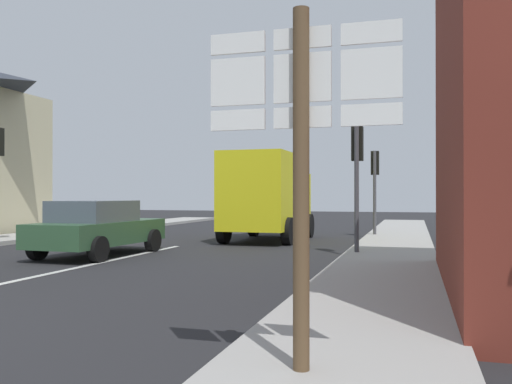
{
  "coord_description": "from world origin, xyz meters",
  "views": [
    {
      "loc": [
        7.2,
        -3.79,
        1.61
      ],
      "look_at": [
        2.12,
        13.62,
        1.72
      ],
      "focal_mm": 38.28,
      "sensor_mm": 36.0,
      "label": 1
    }
  ],
  "objects_px": {
    "traffic_light_far_right": "(375,174)",
    "traffic_light_near_right": "(357,160)",
    "route_sign_post": "(302,149)",
    "sedan_far": "(98,227)",
    "delivery_truck": "(267,194)"
  },
  "relations": [
    {
      "from": "traffic_light_far_right",
      "to": "traffic_light_near_right",
      "type": "height_order",
      "value": "traffic_light_near_right"
    },
    {
      "from": "route_sign_post",
      "to": "sedan_far",
      "type": "bearing_deg",
      "value": 131.19
    },
    {
      "from": "traffic_light_far_right",
      "to": "traffic_light_near_right",
      "type": "xyz_separation_m",
      "value": [
        0.0,
        -6.66,
        0.1
      ]
    },
    {
      "from": "delivery_truck",
      "to": "traffic_light_far_right",
      "type": "distance_m",
      "value": 4.41
    },
    {
      "from": "traffic_light_near_right",
      "to": "delivery_truck",
      "type": "bearing_deg",
      "value": 130.39
    },
    {
      "from": "sedan_far",
      "to": "traffic_light_near_right",
      "type": "relative_size",
      "value": 1.24
    },
    {
      "from": "sedan_far",
      "to": "traffic_light_far_right",
      "type": "bearing_deg",
      "value": 51.46
    },
    {
      "from": "traffic_light_near_right",
      "to": "route_sign_post",
      "type": "bearing_deg",
      "value": -86.96
    },
    {
      "from": "sedan_far",
      "to": "traffic_light_far_right",
      "type": "distance_m",
      "value": 10.84
    },
    {
      "from": "traffic_light_far_right",
      "to": "traffic_light_near_right",
      "type": "bearing_deg",
      "value": -90.0
    },
    {
      "from": "delivery_truck",
      "to": "route_sign_post",
      "type": "distance_m",
      "value": 14.72
    },
    {
      "from": "sedan_far",
      "to": "traffic_light_far_right",
      "type": "relative_size",
      "value": 1.29
    },
    {
      "from": "delivery_truck",
      "to": "traffic_light_near_right",
      "type": "distance_m",
      "value": 5.59
    },
    {
      "from": "sedan_far",
      "to": "traffic_light_near_right",
      "type": "height_order",
      "value": "traffic_light_near_right"
    },
    {
      "from": "sedan_far",
      "to": "delivery_truck",
      "type": "xyz_separation_m",
      "value": [
        3.1,
        5.91,
        0.89
      ]
    }
  ]
}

